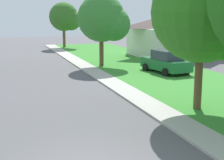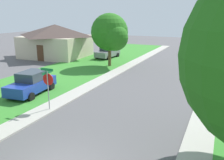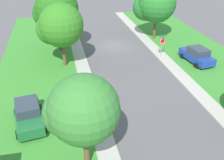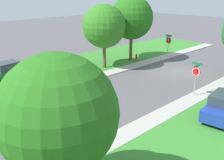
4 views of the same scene
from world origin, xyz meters
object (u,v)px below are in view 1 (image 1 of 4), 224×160
object	(u,v)px
tree_sidewalk_far	(209,15)
tree_across_right	(65,18)
car_green_far_down_street	(166,62)
house_right_setback	(176,34)
tree_across_left	(104,20)

from	to	relation	value
tree_sidewalk_far	tree_across_right	xyz separation A→B (m)	(-0.48, 31.42, -0.40)
car_green_far_down_street	house_right_setback	bearing A→B (deg)	57.40
tree_across_right	house_right_setback	bearing A→B (deg)	-54.62
car_green_far_down_street	house_right_setback	world-z (taller)	house_right_setback
house_right_setback	tree_sidewalk_far	bearing A→B (deg)	-115.03
car_green_far_down_street	tree_across_left	xyz separation A→B (m)	(-3.38, 4.63, 3.05)
tree_across_left	car_green_far_down_street	bearing A→B (deg)	-53.84
car_green_far_down_street	tree_across_right	xyz separation A→B (m)	(-3.42, 21.83, 3.05)
tree_sidewalk_far	tree_across_left	size ratio (longest dim) A/B	1.11
tree_sidewalk_far	house_right_setback	world-z (taller)	tree_sidewalk_far
tree_across_right	house_right_setback	xyz separation A→B (m)	(9.14, -12.88, -1.55)
tree_sidewalk_far	house_right_setback	xyz separation A→B (m)	(8.66, 18.54, -1.95)
tree_sidewalk_far	tree_across_left	xyz separation A→B (m)	(-0.45, 14.22, -0.40)
tree_across_left	house_right_setback	distance (m)	10.20
tree_sidewalk_far	house_right_setback	size ratio (longest dim) A/B	0.73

